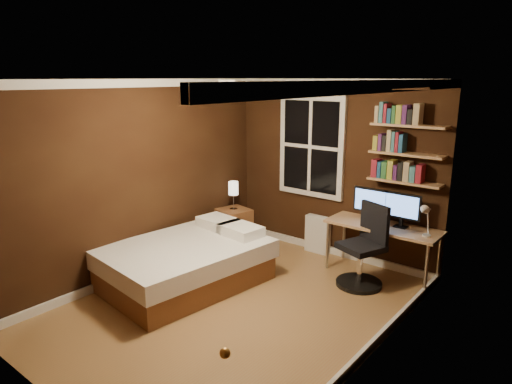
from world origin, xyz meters
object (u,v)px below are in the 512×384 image
Objects in this scene: radiator at (318,234)px; monitor_left at (370,205)px; desk at (383,230)px; desk_lamp at (426,220)px; monitor_right at (402,210)px; office_chair at (364,255)px; nightstand at (234,227)px; bedside_lamp at (233,196)px; bed at (187,263)px.

monitor_left reaches higher than radiator.
desk_lamp is (0.58, -0.15, 0.28)m from desk.
desk is at bearing -17.89° from monitor_left.
monitor_right reaches higher than office_chair.
monitor_right is (1.27, -0.11, 0.63)m from radiator.
nightstand is 1.00× the size of radiator.
monitor_left is 0.83m from desk_lamp.
bedside_lamp is at bearing -168.99° from monitor_left.
desk_lamp is (2.84, 0.18, 0.63)m from nightstand.
monitor_right is 0.45× the size of office_chair.
office_chair reaches higher than radiator.
monitor_right reaches higher than bedside_lamp.
bed is 2.52m from desk.
bed is 2.92m from desk_lamp.
desk_lamp is at bearing -30.16° from monitor_right.
bedside_lamp is at bearing -161.34° from office_chair.
desk is 0.37m from monitor_left.
bedside_lamp is (0.00, 0.00, 0.49)m from nightstand.
bedside_lamp is at bearing 0.00° from nightstand.
bedside_lamp is 0.30× the size of desk.
monitor_right reaches higher than bed.
nightstand is 1.18× the size of monitor_left.
nightstand is at bearing 115.67° from bed.
bed is 4.46× the size of monitor_right.
bedside_lamp is (-0.49, 1.43, 0.49)m from bed.
desk_lamp is 0.43× the size of office_chair.
monitor_left is at bearing 56.50° from bed.
nightstand is 0.54× the size of office_chair.
bedside_lamp reaches higher than bed.
bedside_lamp is 0.79× the size of radiator.
office_chair reaches higher than nightstand.
desk is (2.26, 0.32, -0.15)m from bedside_lamp.
monitor_left is at bearing 162.11° from desk.
radiator is 1.06m from monitor_left.
radiator is at bearing 174.88° from monitor_right.
nightstand is at bearing -171.83° from desk.
nightstand is 2.91m from desk_lamp.
nightstand is 1.26× the size of desk_lamp.
monitor_left reaches higher than office_chair.
radiator is at bearing 170.48° from office_chair.
bedside_lamp reaches higher than desk.
nightstand is at bearing -161.34° from office_chair.
bed is 3.78× the size of radiator.
monitor_left reaches higher than bed.
office_chair reaches higher than bedside_lamp.
bedside_lamp is 0.93× the size of monitor_right.
radiator is at bearing 76.77° from bed.
office_chair is at bearing 10.77° from nightstand.
desk is at bearing 20.94° from nightstand.
bedside_lamp is at bearing -171.83° from desk.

